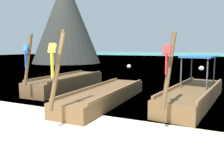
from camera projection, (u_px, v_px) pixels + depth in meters
ground at (43, 136)px, 5.24m from camera, size 120.00×120.00×0.00m
sea_water at (197, 56)px, 61.36m from camera, size 120.00×120.00×0.00m
longtail_boat_blue_ribbon at (68, 83)px, 11.22m from camera, size 1.38×5.52×2.67m
longtail_boat_yellow_ribbon at (105, 95)px, 8.53m from camera, size 1.34×6.02×2.61m
longtail_boat_red_ribbon at (194, 94)px, 8.38m from camera, size 2.15×6.34×2.55m
karst_rock at (65, 22)px, 31.49m from camera, size 10.01×9.78×12.59m
mooring_buoy_near at (201, 69)px, 20.19m from camera, size 0.48×0.48×0.48m
mooring_buoy_far at (129, 66)px, 22.79m from camera, size 0.43×0.43×0.43m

